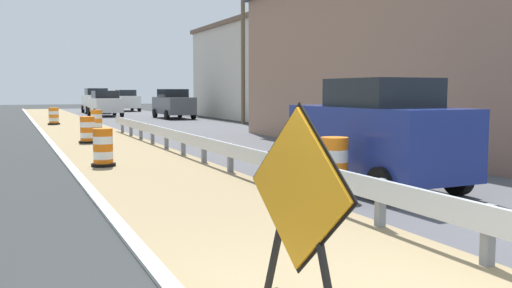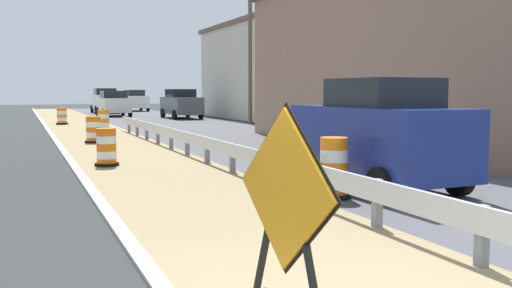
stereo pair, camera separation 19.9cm
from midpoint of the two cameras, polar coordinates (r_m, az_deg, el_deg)
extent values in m
cube|color=slate|center=(6.91, 22.47, -8.53)|extent=(0.12, 0.12, 0.70)
cube|color=slate|center=(8.41, 12.71, -5.80)|extent=(0.12, 0.12, 0.70)
cube|color=slate|center=(10.10, 6.10, -3.83)|extent=(0.12, 0.12, 0.70)
cube|color=slate|center=(11.88, 1.45, -2.41)|extent=(0.12, 0.12, 0.70)
cube|color=slate|center=(13.73, -1.96, -1.36)|extent=(0.12, 0.12, 0.70)
cube|color=slate|center=(15.62, -4.56, -0.55)|extent=(0.12, 0.12, 0.70)
cube|color=slate|center=(17.53, -6.59, 0.08)|extent=(0.12, 0.12, 0.70)
cube|color=slate|center=(19.47, -8.22, 0.59)|extent=(0.12, 0.12, 0.70)
cube|color=slate|center=(21.42, -9.55, 1.00)|extent=(0.12, 0.12, 0.70)
cube|color=slate|center=(23.38, -10.66, 1.35)|extent=(0.12, 0.12, 0.70)
cube|color=slate|center=(25.34, -11.60, 1.64)|extent=(0.12, 0.12, 0.70)
cube|color=slate|center=(27.32, -12.40, 1.89)|extent=(0.12, 0.12, 0.70)
cube|color=black|center=(4.77, 6.65, -12.22)|extent=(0.11, 0.39, 1.06)
cube|color=black|center=(5.32, 1.96, -10.33)|extent=(0.11, 0.39, 1.06)
cube|color=orange|center=(4.89, 4.03, -4.55)|extent=(0.24, 1.40, 1.41)
cube|color=black|center=(4.90, 4.20, -4.53)|extent=(0.23, 1.48, 1.49)
cylinder|color=orange|center=(10.55, 8.31, -4.78)|extent=(0.50, 0.50, 0.22)
cylinder|color=white|center=(10.51, 8.32, -3.58)|extent=(0.50, 0.50, 0.22)
cylinder|color=orange|center=(10.48, 8.34, -2.38)|extent=(0.50, 0.50, 0.22)
cylinder|color=white|center=(10.45, 8.36, -1.16)|extent=(0.50, 0.50, 0.22)
cylinder|color=orange|center=(10.43, 8.37, 0.05)|extent=(0.50, 0.50, 0.22)
cylinder|color=black|center=(10.56, 8.30, -5.16)|extent=(0.63, 0.63, 0.08)
cylinder|color=orange|center=(15.28, -14.35, -1.78)|extent=(0.50, 0.50, 0.20)
cylinder|color=white|center=(15.26, -14.37, -1.05)|extent=(0.50, 0.50, 0.20)
cylinder|color=orange|center=(15.24, -14.39, -0.31)|extent=(0.50, 0.50, 0.20)
cylinder|color=white|center=(15.22, -14.41, 0.43)|extent=(0.50, 0.50, 0.20)
cylinder|color=orange|center=(15.21, -14.42, 1.17)|extent=(0.50, 0.50, 0.20)
cylinder|color=black|center=(15.29, -14.35, -2.00)|extent=(0.63, 0.63, 0.08)
cylinder|color=orange|center=(22.18, -15.71, 0.37)|extent=(0.53, 0.53, 0.20)
cylinder|color=white|center=(22.16, -15.72, 0.89)|extent=(0.53, 0.53, 0.20)
cylinder|color=orange|center=(22.15, -15.73, 1.40)|extent=(0.53, 0.53, 0.20)
cylinder|color=white|center=(22.13, -15.74, 1.91)|extent=(0.53, 0.53, 0.20)
cylinder|color=orange|center=(22.12, -15.76, 2.42)|extent=(0.53, 0.53, 0.20)
cylinder|color=black|center=(22.18, -15.70, 0.22)|extent=(0.66, 0.66, 0.08)
cylinder|color=orange|center=(28.35, -14.81, 1.46)|extent=(0.53, 0.53, 0.21)
cylinder|color=white|center=(28.33, -14.82, 1.87)|extent=(0.53, 0.53, 0.21)
cylinder|color=orange|center=(28.32, -14.83, 2.29)|extent=(0.53, 0.53, 0.21)
cylinder|color=white|center=(28.31, -14.84, 2.71)|extent=(0.53, 0.53, 0.21)
cylinder|color=orange|center=(28.31, -14.85, 3.12)|extent=(0.53, 0.53, 0.21)
cylinder|color=black|center=(28.35, -14.81, 1.33)|extent=(0.67, 0.67, 0.08)
cylinder|color=orange|center=(34.73, -18.69, 2.03)|extent=(0.55, 0.55, 0.19)
cylinder|color=white|center=(34.72, -18.70, 2.36)|extent=(0.55, 0.55, 0.19)
cylinder|color=orange|center=(34.71, -18.71, 2.68)|extent=(0.55, 0.55, 0.19)
cylinder|color=white|center=(34.70, -18.72, 3.00)|extent=(0.55, 0.55, 0.19)
cylinder|color=orange|center=(34.69, -18.73, 3.32)|extent=(0.55, 0.55, 0.19)
cylinder|color=black|center=(34.73, -18.69, 1.94)|extent=(0.69, 0.69, 0.08)
cube|color=navy|center=(11.67, 12.50, 0.43)|extent=(1.89, 4.12, 1.32)
cube|color=black|center=(11.50, 13.09, 5.03)|extent=(1.65, 1.92, 0.56)
cylinder|color=black|center=(12.37, 5.43, -2.26)|extent=(0.24, 0.65, 0.64)
cylinder|color=black|center=(13.33, 12.04, -1.80)|extent=(0.24, 0.65, 0.64)
cylinder|color=black|center=(10.16, 12.97, -4.06)|extent=(0.24, 0.65, 0.64)
cylinder|color=black|center=(11.31, 20.12, -3.29)|extent=(0.24, 0.65, 0.64)
cube|color=#4C5156|center=(40.25, -7.35, 3.85)|extent=(1.97, 4.67, 1.17)
cube|color=black|center=(40.41, -7.44, 5.08)|extent=(1.72, 2.17, 0.56)
cylinder|color=black|center=(39.09, -5.39, 2.97)|extent=(0.24, 0.65, 0.64)
cylinder|color=black|center=(38.54, -8.01, 2.90)|extent=(0.24, 0.65, 0.64)
cylinder|color=black|center=(42.00, -6.72, 3.12)|extent=(0.24, 0.65, 0.64)
cylinder|color=black|center=(41.49, -9.17, 3.06)|extent=(0.24, 0.65, 0.64)
cube|color=silver|center=(51.05, -14.79, 4.08)|extent=(1.86, 4.68, 1.26)
cube|color=black|center=(50.85, -14.79, 5.10)|extent=(1.67, 2.15, 0.56)
cylinder|color=black|center=(52.48, -16.00, 3.40)|extent=(0.22, 0.64, 0.64)
cylinder|color=black|center=(52.72, -14.00, 3.45)|extent=(0.22, 0.64, 0.64)
cylinder|color=black|center=(49.42, -15.60, 3.30)|extent=(0.22, 0.64, 0.64)
cylinder|color=black|center=(49.67, -13.48, 3.36)|extent=(0.22, 0.64, 0.64)
cube|color=silver|center=(55.53, -11.91, 4.17)|extent=(1.86, 4.53, 1.12)
cube|color=black|center=(55.69, -11.97, 5.04)|extent=(1.62, 2.10, 0.56)
cylinder|color=black|center=(54.29, -10.67, 3.57)|extent=(0.24, 0.65, 0.64)
cylinder|color=black|center=(53.91, -12.48, 3.53)|extent=(0.24, 0.65, 0.64)
cylinder|color=black|center=(57.18, -11.35, 3.65)|extent=(0.24, 0.65, 0.64)
cylinder|color=black|center=(56.82, -13.07, 3.60)|extent=(0.24, 0.65, 0.64)
cube|color=silver|center=(44.72, -13.96, 3.81)|extent=(2.00, 4.50, 1.06)
cube|color=black|center=(44.53, -13.95, 4.85)|extent=(1.77, 2.08, 0.56)
cylinder|color=black|center=(46.05, -15.44, 3.16)|extent=(0.23, 0.64, 0.64)
cylinder|color=black|center=(46.35, -13.06, 3.23)|extent=(0.23, 0.64, 0.64)
cylinder|color=black|center=(43.13, -14.90, 3.04)|extent=(0.23, 0.64, 0.64)
cylinder|color=black|center=(43.46, -12.37, 3.11)|extent=(0.23, 0.64, 0.64)
cube|color=#93705B|center=(22.17, 18.57, 7.79)|extent=(8.74, 15.24, 6.00)
cube|color=beige|center=(40.98, 2.52, 7.10)|extent=(7.69, 12.94, 6.36)
cube|color=brown|center=(41.22, 2.54, 11.73)|extent=(8.00, 13.46, 0.30)
cylinder|color=brown|center=(19.98, 14.62, 11.56)|extent=(0.24, 0.24, 8.34)
cylinder|color=brown|center=(33.62, -0.42, 9.32)|extent=(0.24, 0.24, 8.53)
cylinder|color=brown|center=(30.27, 9.62, 5.00)|extent=(0.36, 0.36, 3.58)
ellipsoid|color=#337533|center=(30.46, 9.73, 11.80)|extent=(4.54, 4.54, 4.09)
camera|label=1|loc=(0.10, -89.48, 0.05)|focal=39.94mm
camera|label=2|loc=(0.10, 90.52, -0.05)|focal=39.94mm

